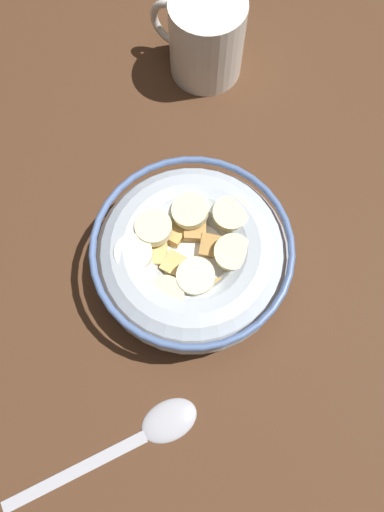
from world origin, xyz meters
TOP-DOWN VIEW (x-y plane):
  - ground_plane at (0.00, 0.00)cm, footprint 98.42×98.42cm
  - cereal_bowl at (0.02, -0.00)cm, footprint 17.30×17.30cm
  - spoon at (-3.51, 14.85)cm, footprint 12.02×15.41cm
  - coffee_mug at (9.84, -21.08)cm, footprint 10.50×7.74cm

SIDE VIEW (x-z plane):
  - ground_plane at x=0.00cm, z-range -2.00..0.00cm
  - spoon at x=-3.51cm, z-range -0.06..0.74cm
  - cereal_bowl at x=0.02cm, z-range 0.14..6.07cm
  - coffee_mug at x=9.84cm, z-range 0.00..8.41cm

